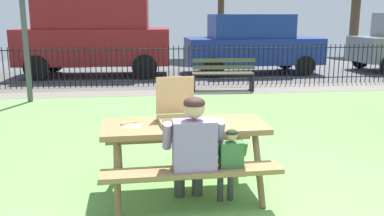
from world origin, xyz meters
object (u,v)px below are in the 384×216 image
Objects in this scene: picnic_table_foreground at (184,139)px; child_at_table at (230,160)px; adult_at_table at (193,147)px; parked_car_right at (252,43)px; pizza_box_open at (178,114)px; parked_car_center at (94,35)px; pizza_slice_on_table at (132,125)px; park_bench_center at (223,75)px.

picnic_table_foreground is 2.16× the size of child_at_table.
parked_car_right is (3.15, 9.77, 0.35)m from adult_at_table.
pizza_box_open is (-0.06, 0.10, 0.27)m from picnic_table_foreground.
parked_car_center reaches higher than child_at_table.
pizza_slice_on_table is at bearing -81.68° from parked_car_center.
parked_car_center is (-1.93, 9.28, 0.71)m from picnic_table_foreground.
adult_at_table reaches higher than child_at_table.
picnic_table_foreground is 0.51m from adult_at_table.
child_at_table is (0.47, -0.61, -0.35)m from pizza_box_open.
child_at_table is at bearing -76.55° from parked_car_center.
picnic_table_foreground is at bearing -78.22° from parked_car_center.
child_at_table reaches higher than picnic_table_foreground.
park_bench_center is 3.53m from parked_car_right.
pizza_slice_on_table is 0.80m from adult_at_table.
child_at_table is (0.99, -0.52, -0.26)m from pizza_slice_on_table.
child_at_table is 10.19m from parked_car_right.
adult_at_table reaches higher than pizza_slice_on_table.
parked_car_center is at bearing 101.51° from pizza_box_open.
parked_car_center is at bearing 98.32° from pizza_slice_on_table.
parked_car_right reaches higher than picnic_table_foreground.
child_at_table is 0.18× the size of parked_car_center.
adult_at_table is 10.28m from parked_car_right.
parked_car_right is (3.76, 9.27, 0.23)m from pizza_slice_on_table.
parked_car_right is at bearing 71.05° from picnic_table_foreground.
picnic_table_foreground is 9.50m from parked_car_center.
pizza_box_open is at bearing -109.50° from parked_car_right.
park_bench_center is at bearing 74.44° from pizza_box_open.
parked_car_right is at bearing 74.16° from child_at_table.
adult_at_table is 0.40m from child_at_table.
picnic_table_foreground is 0.66m from child_at_table.
child_at_table is at bearing -27.86° from pizza_slice_on_table.
picnic_table_foreground is 9.81m from parked_car_right.
pizza_box_open is at bearing 99.52° from adult_at_table.
adult_at_table is 0.27× the size of parked_car_right.
pizza_box_open reaches higher than pizza_slice_on_table.
adult_at_table is at bearing -107.86° from parked_car_right.
parked_car_right is at bearing 63.34° from park_bench_center.
parked_car_right reaches higher than adult_at_table.
adult_at_table reaches higher than park_bench_center.
adult_at_table is at bearing -39.50° from pizza_slice_on_table.
parked_car_right is (2.78, 9.79, 0.49)m from child_at_table.
child_at_table is at bearing -51.66° from picnic_table_foreground.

